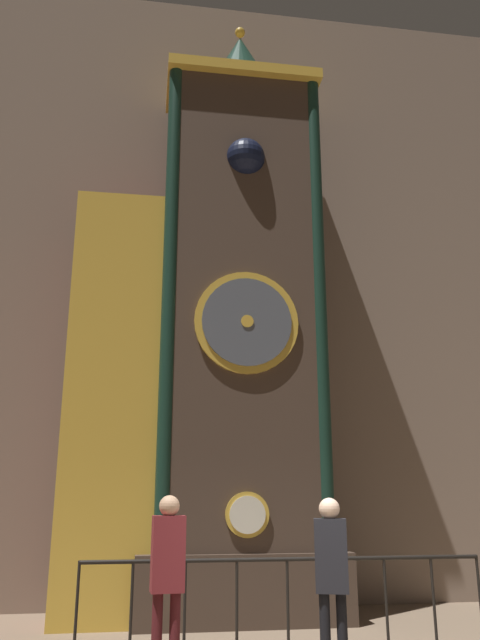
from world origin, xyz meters
The scene contains 5 objects.
cathedral_back_wall centered at (-0.09, 5.56, 6.06)m, with size 24.00×0.32×12.14m.
clock_tower centered at (-0.74, 4.38, 4.48)m, with size 4.43×1.79×10.80m.
railing_fence centered at (-0.03, 2.04, 0.62)m, with size 4.97×0.05×1.11m.
visitor_near centered at (-1.51, 1.09, 1.12)m, with size 0.36×0.25×1.84m.
visitor_far centered at (0.19, 0.89, 1.10)m, with size 0.39×0.30×1.82m.
Camera 1 is at (-1.78, -5.89, 1.86)m, focal length 35.00 mm.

